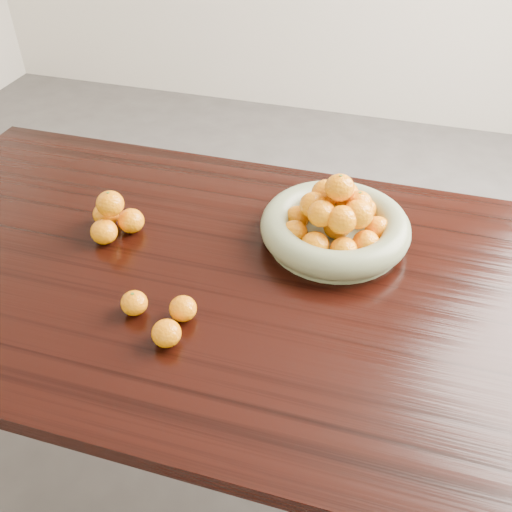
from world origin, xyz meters
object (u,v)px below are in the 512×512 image
(fruit_bowl, at_px, (336,224))
(orange_pyramid, at_px, (113,217))
(dining_table, at_px, (255,304))
(loose_orange_0, at_px, (134,303))

(fruit_bowl, relative_size, orange_pyramid, 2.61)
(dining_table, relative_size, orange_pyramid, 14.12)
(dining_table, xyz_separation_m, loose_orange_0, (-0.22, -0.18, 0.12))
(fruit_bowl, height_order, orange_pyramid, fruit_bowl)
(fruit_bowl, bearing_deg, dining_table, -128.82)
(dining_table, height_order, orange_pyramid, orange_pyramid)
(fruit_bowl, relative_size, loose_orange_0, 6.38)
(dining_table, distance_m, loose_orange_0, 0.31)
(orange_pyramid, distance_m, loose_orange_0, 0.30)
(fruit_bowl, distance_m, orange_pyramid, 0.56)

